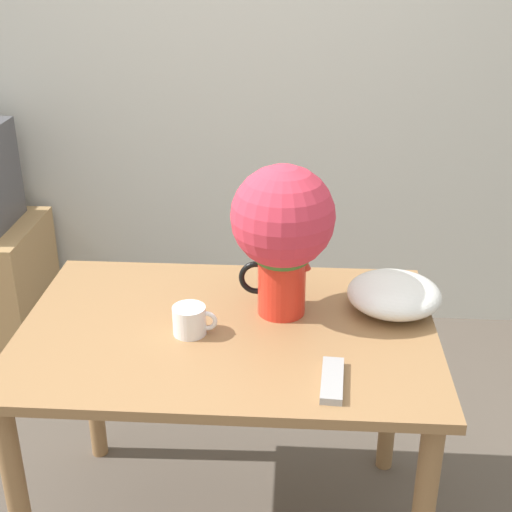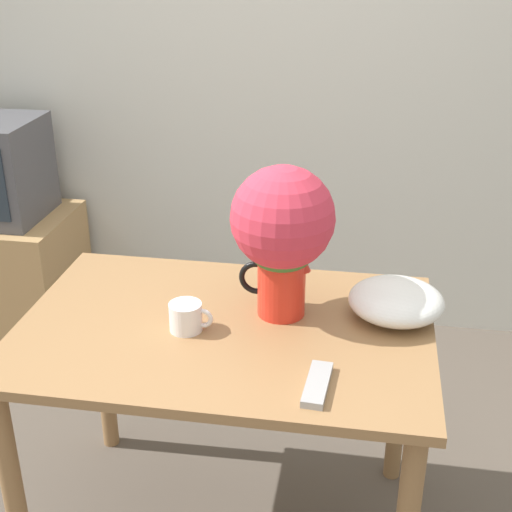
{
  "view_description": "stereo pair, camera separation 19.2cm",
  "coord_description": "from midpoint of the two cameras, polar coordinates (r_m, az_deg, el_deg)",
  "views": [
    {
      "loc": [
        0.28,
        -1.58,
        1.85
      ],
      "look_at": [
        0.16,
        0.29,
        0.97
      ],
      "focal_mm": 50.0,
      "sensor_mm": 36.0,
      "label": 1
    },
    {
      "loc": [
        0.47,
        -1.56,
        1.85
      ],
      "look_at": [
        0.16,
        0.29,
        0.97
      ],
      "focal_mm": 50.0,
      "sensor_mm": 36.0,
      "label": 2
    }
  ],
  "objects": [
    {
      "name": "wall_back",
      "position": [
        3.35,
        3.02,
        15.49
      ],
      "size": [
        8.0,
        0.05,
        2.6
      ],
      "color": "silver",
      "rests_on": "ground_plane"
    },
    {
      "name": "table",
      "position": [
        2.14,
        0.11,
        -8.4
      ],
      "size": [
        1.21,
        0.82,
        0.79
      ],
      "color": "olive",
      "rests_on": "ground_plane"
    },
    {
      "name": "flower_vase",
      "position": [
        2.03,
        4.83,
        2.11
      ],
      "size": [
        0.3,
        0.3,
        0.46
      ],
      "color": "red",
      "rests_on": "table"
    },
    {
      "name": "coffee_mug",
      "position": [
        2.04,
        -2.89,
        -4.96
      ],
      "size": [
        0.13,
        0.09,
        0.08
      ],
      "color": "white",
      "rests_on": "table"
    },
    {
      "name": "white_bowl",
      "position": [
        2.16,
        13.67,
        -3.56
      ],
      "size": [
        0.28,
        0.28,
        0.1
      ],
      "color": "white",
      "rests_on": "table"
    },
    {
      "name": "remote_control",
      "position": [
        1.83,
        7.97,
        -10.23
      ],
      "size": [
        0.07,
        0.19,
        0.02
      ],
      "color": "#999999",
      "rests_on": "table"
    },
    {
      "name": "tv_stand",
      "position": [
        3.69,
        -17.56,
        -1.21
      ],
      "size": [
        0.61,
        0.55,
        0.59
      ],
      "color": "tan",
      "rests_on": "ground_plane"
    }
  ]
}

